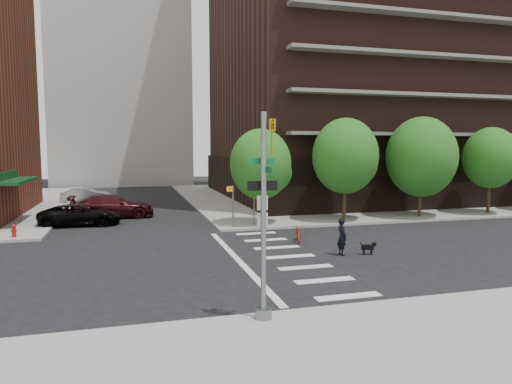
% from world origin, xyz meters
% --- Properties ---
extents(ground, '(120.00, 120.00, 0.00)m').
position_xyz_m(ground, '(0.00, 0.00, 0.00)').
color(ground, black).
rests_on(ground, ground).
extents(sidewalk_ne, '(39.00, 33.00, 0.15)m').
position_xyz_m(sidewalk_ne, '(20.50, 23.50, 0.07)').
color(sidewalk_ne, gray).
rests_on(sidewalk_ne, ground).
extents(crosswalk, '(3.85, 13.00, 0.01)m').
position_xyz_m(crosswalk, '(2.21, -0.00, 0.01)').
color(crosswalk, silver).
rests_on(crosswalk, ground).
extents(tree_a, '(4.00, 4.00, 5.90)m').
position_xyz_m(tree_a, '(4.00, 8.50, 4.04)').
color(tree_a, '#301E11').
rests_on(tree_a, sidewalk_ne).
extents(tree_b, '(4.50, 4.50, 6.65)m').
position_xyz_m(tree_b, '(10.00, 8.50, 4.54)').
color(tree_b, '#301E11').
rests_on(tree_b, sidewalk_ne).
extents(tree_c, '(5.00, 5.00, 6.80)m').
position_xyz_m(tree_c, '(16.00, 8.50, 4.45)').
color(tree_c, '#301E11').
rests_on(tree_c, sidewalk_ne).
extents(tree_d, '(4.00, 4.00, 6.20)m').
position_xyz_m(tree_d, '(22.00, 8.50, 4.34)').
color(tree_d, '#301E11').
rests_on(tree_d, sidewalk_ne).
extents(traffic_signal, '(0.90, 0.75, 6.00)m').
position_xyz_m(traffic_signal, '(-0.47, -7.49, 2.70)').
color(traffic_signal, slate).
rests_on(traffic_signal, sidewalk_s).
extents(pedestrian_signal, '(2.18, 0.67, 2.60)m').
position_xyz_m(pedestrian_signal, '(2.32, 7.92, 1.85)').
color(pedestrian_signal, slate).
rests_on(pedestrian_signal, sidewalk_ne).
extents(fire_hydrant, '(0.24, 0.24, 0.73)m').
position_xyz_m(fire_hydrant, '(-10.50, 7.80, 0.55)').
color(fire_hydrant, '#A50C0C').
rests_on(fire_hydrant, sidewalk_nw).
extents(parked_car_black, '(2.52, 5.23, 1.43)m').
position_xyz_m(parked_car_black, '(-7.40, 11.81, 0.72)').
color(parked_car_black, black).
rests_on(parked_car_black, ground).
extents(parked_car_maroon, '(2.56, 5.97, 1.71)m').
position_xyz_m(parked_car_maroon, '(-5.50, 14.64, 0.86)').
color(parked_car_maroon, '#370F14').
rests_on(parked_car_maroon, ground).
extents(parked_car_silver, '(1.54, 4.38, 1.44)m').
position_xyz_m(parked_car_silver, '(-8.20, 24.87, 0.72)').
color(parked_car_silver, '#A7ABAF').
rests_on(parked_car_silver, ground).
extents(scooter, '(1.17, 1.95, 0.97)m').
position_xyz_m(scooter, '(4.61, 3.13, 0.48)').
color(scooter, '#A02F0D').
rests_on(scooter, ground).
extents(dog_walker, '(0.65, 0.43, 1.78)m').
position_xyz_m(dog_walker, '(5.50, -0.37, 0.89)').
color(dog_walker, black).
rests_on(dog_walker, ground).
extents(dog, '(0.71, 0.29, 0.59)m').
position_xyz_m(dog, '(6.78, -0.62, 0.37)').
color(dog, black).
rests_on(dog, ground).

